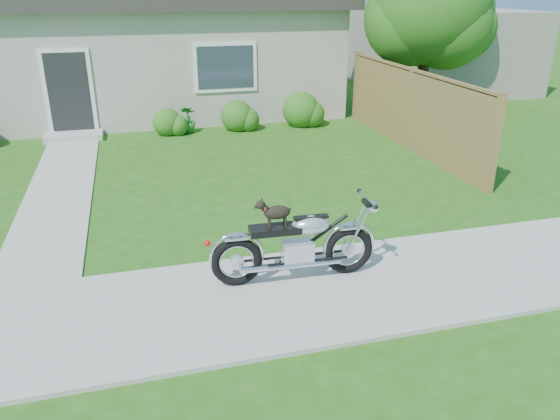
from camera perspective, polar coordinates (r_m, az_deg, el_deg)
The scene contains 10 objects.
ground at distance 6.80m, azimuth -12.88°, elevation -10.57°, with size 80.00×80.00×0.00m, color #235114.
sidewalk at distance 6.79m, azimuth -12.89°, elevation -10.43°, with size 24.00×2.20×0.04m, color #9E9B93.
walkway at distance 11.43m, azimuth -21.90°, elevation 2.33°, with size 1.20×8.00×0.03m, color #9E9B93.
house at distance 17.79m, azimuth -15.91°, elevation 16.94°, with size 12.60×7.03×4.50m.
fence at distance 13.39m, azimuth 13.44°, elevation 10.27°, with size 0.12×6.62×1.90m.
tree_near at distance 15.50m, azimuth 15.87°, elevation 19.46°, with size 3.08×3.08×4.72m.
tree_far at distance 18.90m, azimuth 17.64°, elevation 18.67°, with size 2.77×2.74×4.20m.
shrub_row at distance 14.61m, azimuth -15.27°, elevation 8.86°, with size 10.52×1.01×1.01m.
potted_plant_right at distance 14.73m, azimuth -9.57°, elevation 9.30°, with size 0.39×0.39×0.70m, color #1D6A1D.
motorcycle_with_dog at distance 7.06m, azimuth 1.81°, elevation -3.55°, with size 2.22×0.60×1.14m.
Camera 1 is at (-0.03, -5.74, 3.65)m, focal length 35.00 mm.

